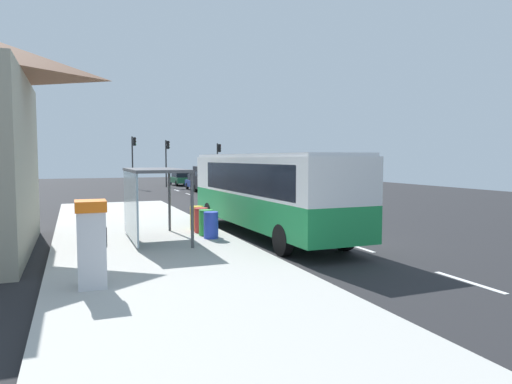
{
  "coord_description": "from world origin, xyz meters",
  "views": [
    {
      "loc": [
        -8.75,
        -14.71,
        3.06
      ],
      "look_at": [
        -1.0,
        5.24,
        1.5
      ],
      "focal_mm": 33.06,
      "sensor_mm": 36.0,
      "label": 1
    }
  ],
  "objects_px": {
    "traffic_light_near_side": "(218,158)",
    "bus_shelter": "(146,186)",
    "sedan_far": "(199,182)",
    "recycling_bin_yellow": "(197,218)",
    "recycling_bin_blue": "(211,225)",
    "bus": "(267,189)",
    "ticket_machine": "(91,243)",
    "recycling_bin_red": "(201,220)",
    "traffic_light_median": "(167,156)",
    "recycling_bin_green": "(206,223)",
    "white_van": "(211,178)",
    "sedan_near": "(181,178)",
    "traffic_light_far_side": "(133,154)"
  },
  "relations": [
    {
      "from": "recycling_bin_blue",
      "to": "recycling_bin_yellow",
      "type": "relative_size",
      "value": 1.0
    },
    {
      "from": "traffic_light_near_side",
      "to": "bus_shelter",
      "type": "distance_m",
      "value": 33.29
    },
    {
      "from": "sedan_far",
      "to": "recycling_bin_green",
      "type": "relative_size",
      "value": 4.65
    },
    {
      "from": "bus",
      "to": "recycling_bin_yellow",
      "type": "relative_size",
      "value": 11.66
    },
    {
      "from": "ticket_machine",
      "to": "sedan_far",
      "type": "bearing_deg",
      "value": 71.68
    },
    {
      "from": "recycling_bin_blue",
      "to": "traffic_light_near_side",
      "type": "xyz_separation_m",
      "value": [
        9.7,
        31.44,
        2.41
      ]
    },
    {
      "from": "sedan_far",
      "to": "ticket_machine",
      "type": "bearing_deg",
      "value": -108.32
    },
    {
      "from": "bus",
      "to": "recycling_bin_green",
      "type": "bearing_deg",
      "value": -177.58
    },
    {
      "from": "recycling_bin_red",
      "to": "recycling_bin_yellow",
      "type": "height_order",
      "value": "same"
    },
    {
      "from": "bus",
      "to": "traffic_light_near_side",
      "type": "xyz_separation_m",
      "value": [
        7.22,
        30.63,
        1.22
      ]
    },
    {
      "from": "recycling_bin_blue",
      "to": "recycling_bin_green",
      "type": "relative_size",
      "value": 1.0
    },
    {
      "from": "sedan_near",
      "to": "bus",
      "type": "bearing_deg",
      "value": -96.65
    },
    {
      "from": "bus",
      "to": "traffic_light_near_side",
      "type": "distance_m",
      "value": 31.5
    },
    {
      "from": "sedan_far",
      "to": "recycling_bin_green",
      "type": "height_order",
      "value": "sedan_far"
    },
    {
      "from": "white_van",
      "to": "recycling_bin_green",
      "type": "bearing_deg",
      "value": -106.27
    },
    {
      "from": "recycling_bin_red",
      "to": "traffic_light_median",
      "type": "distance_m",
      "value": 32.08
    },
    {
      "from": "recycling_bin_yellow",
      "to": "bus_shelter",
      "type": "bearing_deg",
      "value": -141.94
    },
    {
      "from": "sedan_near",
      "to": "sedan_far",
      "type": "relative_size",
      "value": 1.01
    },
    {
      "from": "white_van",
      "to": "recycling_bin_yellow",
      "type": "xyz_separation_m",
      "value": [
        -6.4,
        -20.53,
        -0.69
      ]
    },
    {
      "from": "recycling_bin_green",
      "to": "white_van",
      "type": "bearing_deg",
      "value": 73.73
    },
    {
      "from": "recycling_bin_yellow",
      "to": "traffic_light_near_side",
      "type": "bearing_deg",
      "value": 71.7
    },
    {
      "from": "sedan_near",
      "to": "recycling_bin_green",
      "type": "xyz_separation_m",
      "value": [
        -6.5,
        -34.53,
        -0.14
      ]
    },
    {
      "from": "recycling_bin_green",
      "to": "recycling_bin_yellow",
      "type": "relative_size",
      "value": 1.0
    },
    {
      "from": "white_van",
      "to": "traffic_light_near_side",
      "type": "bearing_deg",
      "value": 69.44
    },
    {
      "from": "sedan_far",
      "to": "traffic_light_far_side",
      "type": "height_order",
      "value": "traffic_light_far_side"
    },
    {
      "from": "recycling_bin_blue",
      "to": "traffic_light_far_side",
      "type": "distance_m",
      "value": 32.38
    },
    {
      "from": "recycling_bin_red",
      "to": "traffic_light_near_side",
      "type": "height_order",
      "value": "traffic_light_near_side"
    },
    {
      "from": "sedan_far",
      "to": "recycling_bin_green",
      "type": "bearing_deg",
      "value": -103.8
    },
    {
      "from": "traffic_light_near_side",
      "to": "traffic_light_far_side",
      "type": "xyz_separation_m",
      "value": [
        -8.61,
        0.8,
        0.37
      ]
    },
    {
      "from": "ticket_machine",
      "to": "recycling_bin_yellow",
      "type": "relative_size",
      "value": 2.04
    },
    {
      "from": "recycling_bin_red",
      "to": "sedan_near",
      "type": "bearing_deg",
      "value": 79.12
    },
    {
      "from": "bus",
      "to": "white_van",
      "type": "relative_size",
      "value": 2.11
    },
    {
      "from": "traffic_light_near_side",
      "to": "traffic_light_far_side",
      "type": "distance_m",
      "value": 8.65
    },
    {
      "from": "recycling_bin_blue",
      "to": "traffic_light_median",
      "type": "distance_m",
      "value": 33.46
    },
    {
      "from": "recycling_bin_blue",
      "to": "traffic_light_near_side",
      "type": "bearing_deg",
      "value": 72.85
    },
    {
      "from": "sedan_far",
      "to": "recycling_bin_yellow",
      "type": "distance_m",
      "value": 25.89
    },
    {
      "from": "sedan_near",
      "to": "recycling_bin_green",
      "type": "height_order",
      "value": "sedan_near"
    },
    {
      "from": "sedan_near",
      "to": "traffic_light_far_side",
      "type": "relative_size",
      "value": 0.86
    },
    {
      "from": "recycling_bin_red",
      "to": "traffic_light_far_side",
      "type": "xyz_separation_m",
      "value": [
        1.1,
        30.84,
        2.78
      ]
    },
    {
      "from": "bus_shelter",
      "to": "recycling_bin_green",
      "type": "bearing_deg",
      "value": 8.55
    },
    {
      "from": "ticket_machine",
      "to": "traffic_light_near_side",
      "type": "height_order",
      "value": "traffic_light_near_side"
    },
    {
      "from": "sedan_far",
      "to": "recycling_bin_red",
      "type": "relative_size",
      "value": 4.65
    },
    {
      "from": "traffic_light_far_side",
      "to": "recycling_bin_yellow",
      "type": "bearing_deg",
      "value": -92.09
    },
    {
      "from": "bus",
      "to": "recycling_bin_yellow",
      "type": "xyz_separation_m",
      "value": [
        -2.49,
        1.29,
        -1.19
      ]
    },
    {
      "from": "ticket_machine",
      "to": "traffic_light_far_side",
      "type": "bearing_deg",
      "value": 81.92
    },
    {
      "from": "recycling_bin_blue",
      "to": "recycling_bin_red",
      "type": "height_order",
      "value": "same"
    },
    {
      "from": "ticket_machine",
      "to": "white_van",
      "type": "bearing_deg",
      "value": 69.12
    },
    {
      "from": "ticket_machine",
      "to": "recycling_bin_green",
      "type": "bearing_deg",
      "value": 54.47
    },
    {
      "from": "ticket_machine",
      "to": "traffic_light_near_side",
      "type": "distance_m",
      "value": 39.25
    },
    {
      "from": "recycling_bin_blue",
      "to": "recycling_bin_yellow",
      "type": "bearing_deg",
      "value": 90.0
    }
  ]
}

